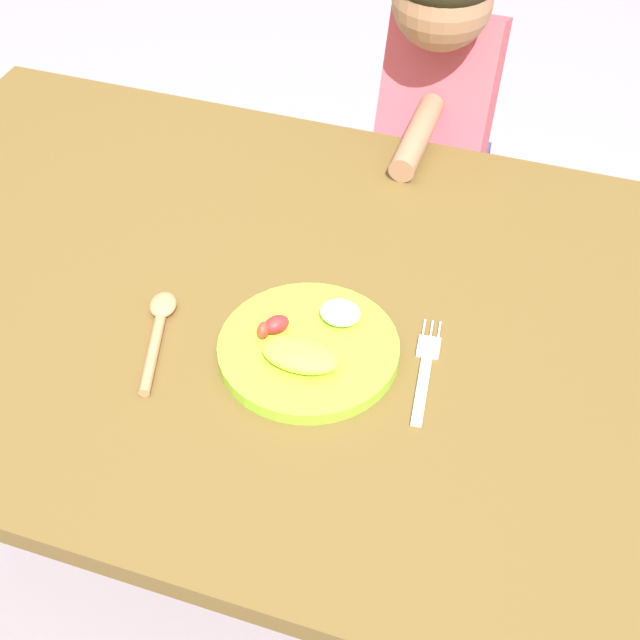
{
  "coord_description": "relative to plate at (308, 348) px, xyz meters",
  "views": [
    {
      "loc": [
        0.39,
        -0.88,
        1.66
      ],
      "look_at": [
        0.11,
        -0.04,
        0.77
      ],
      "focal_mm": 50.54,
      "sensor_mm": 36.0,
      "label": 1
    }
  ],
  "objects": [
    {
      "name": "person",
      "position": [
        0.02,
        0.72,
        -0.18
      ],
      "size": [
        0.21,
        0.41,
        1.06
      ],
      "rotation": [
        0.0,
        0.0,
        3.14
      ],
      "color": "#3B3864",
      "rests_on": "ground_plane"
    },
    {
      "name": "dining_table",
      "position": [
        -0.11,
        0.09,
        -0.14
      ],
      "size": [
        1.4,
        0.93,
        0.75
      ],
      "color": "brown",
      "rests_on": "ground_plane"
    },
    {
      "name": "fork",
      "position": [
        0.16,
        0.02,
        -0.01
      ],
      "size": [
        0.04,
        0.19,
        0.01
      ],
      "rotation": [
        0.0,
        0.0,
        1.69
      ],
      "color": "silver",
      "rests_on": "dining_table"
    },
    {
      "name": "plate",
      "position": [
        0.0,
        0.0,
        0.0
      ],
      "size": [
        0.25,
        0.25,
        0.05
      ],
      "color": "#92D330",
      "rests_on": "dining_table"
    },
    {
      "name": "spoon",
      "position": [
        -0.21,
        -0.03,
        -0.01
      ],
      "size": [
        0.08,
        0.19,
        0.02
      ],
      "rotation": [
        0.0,
        0.0,
        1.87
      ],
      "color": "tan",
      "rests_on": "dining_table"
    },
    {
      "name": "ground_plane",
      "position": [
        -0.11,
        0.09,
        -0.77
      ],
      "size": [
        8.0,
        8.0,
        0.0
      ],
      "primitive_type": "plane",
      "color": "gray"
    }
  ]
}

